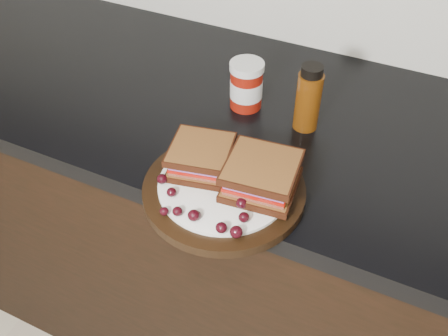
% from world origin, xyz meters
% --- Properties ---
extents(base_cabinets, '(3.96, 0.58, 0.86)m').
position_xyz_m(base_cabinets, '(0.00, 1.70, 0.43)').
color(base_cabinets, black).
rests_on(base_cabinets, ground_plane).
extents(countertop, '(3.98, 0.60, 0.04)m').
position_xyz_m(countertop, '(0.00, 1.70, 0.88)').
color(countertop, black).
rests_on(countertop, base_cabinets).
extents(plate, '(0.28, 0.28, 0.02)m').
position_xyz_m(plate, '(0.19, 1.45, 0.91)').
color(plate, black).
rests_on(plate, countertop).
extents(sandwich_left, '(0.12, 0.12, 0.05)m').
position_xyz_m(sandwich_left, '(0.13, 1.47, 0.95)').
color(sandwich_left, brown).
rests_on(sandwich_left, plate).
extents(sandwich_right, '(0.13, 0.13, 0.05)m').
position_xyz_m(sandwich_right, '(0.25, 1.47, 0.95)').
color(sandwich_right, brown).
rests_on(sandwich_right, plate).
extents(grape_0, '(0.02, 0.02, 0.02)m').
position_xyz_m(grape_0, '(0.09, 1.41, 0.93)').
color(grape_0, black).
rests_on(grape_0, plate).
extents(grape_1, '(0.02, 0.02, 0.02)m').
position_xyz_m(grape_1, '(0.12, 1.39, 0.93)').
color(grape_1, black).
rests_on(grape_1, plate).
extents(grape_2, '(0.02, 0.02, 0.01)m').
position_xyz_m(grape_2, '(0.13, 1.35, 0.93)').
color(grape_2, black).
rests_on(grape_2, plate).
extents(grape_3, '(0.02, 0.02, 0.02)m').
position_xyz_m(grape_3, '(0.15, 1.36, 0.93)').
color(grape_3, black).
rests_on(grape_3, plate).
extents(grape_4, '(0.02, 0.02, 0.02)m').
position_xyz_m(grape_4, '(0.18, 1.36, 0.93)').
color(grape_4, black).
rests_on(grape_4, plate).
extents(grape_5, '(0.01, 0.01, 0.01)m').
position_xyz_m(grape_5, '(0.18, 1.37, 0.93)').
color(grape_5, black).
rests_on(grape_5, plate).
extents(grape_6, '(0.02, 0.02, 0.02)m').
position_xyz_m(grape_6, '(0.23, 1.36, 0.93)').
color(grape_6, black).
rests_on(grape_6, plate).
extents(grape_7, '(0.02, 0.02, 0.02)m').
position_xyz_m(grape_7, '(0.25, 1.36, 0.93)').
color(grape_7, black).
rests_on(grape_7, plate).
extents(grape_8, '(0.02, 0.02, 0.02)m').
position_xyz_m(grape_8, '(0.25, 1.39, 0.93)').
color(grape_8, black).
rests_on(grape_8, plate).
extents(grape_9, '(0.02, 0.02, 0.02)m').
position_xyz_m(grape_9, '(0.24, 1.42, 0.93)').
color(grape_9, black).
rests_on(grape_9, plate).
extents(grape_10, '(0.02, 0.02, 0.02)m').
position_xyz_m(grape_10, '(0.27, 1.45, 0.93)').
color(grape_10, black).
rests_on(grape_10, plate).
extents(grape_11, '(0.02, 0.02, 0.02)m').
position_xyz_m(grape_11, '(0.26, 1.46, 0.93)').
color(grape_11, black).
rests_on(grape_11, plate).
extents(grape_12, '(0.02, 0.02, 0.02)m').
position_xyz_m(grape_12, '(0.26, 1.47, 0.93)').
color(grape_12, black).
rests_on(grape_12, plate).
extents(grape_13, '(0.02, 0.02, 0.02)m').
position_xyz_m(grape_13, '(0.24, 1.51, 0.93)').
color(grape_13, black).
rests_on(grape_13, plate).
extents(grape_14, '(0.02, 0.02, 0.02)m').
position_xyz_m(grape_14, '(0.12, 1.50, 0.93)').
color(grape_14, black).
rests_on(grape_14, plate).
extents(grape_15, '(0.02, 0.02, 0.02)m').
position_xyz_m(grape_15, '(0.13, 1.48, 0.93)').
color(grape_15, black).
rests_on(grape_15, plate).
extents(grape_16, '(0.02, 0.02, 0.02)m').
position_xyz_m(grape_16, '(0.10, 1.47, 0.93)').
color(grape_16, black).
rests_on(grape_16, plate).
extents(grape_17, '(0.02, 0.02, 0.02)m').
position_xyz_m(grape_17, '(0.10, 1.45, 0.93)').
color(grape_17, black).
rests_on(grape_17, plate).
extents(grape_18, '(0.02, 0.02, 0.02)m').
position_xyz_m(grape_18, '(0.11, 1.50, 0.93)').
color(grape_18, black).
rests_on(grape_18, plate).
extents(grape_19, '(0.02, 0.02, 0.02)m').
position_xyz_m(grape_19, '(0.11, 1.48, 0.93)').
color(grape_19, black).
rests_on(grape_19, plate).
extents(grape_20, '(0.02, 0.02, 0.02)m').
position_xyz_m(grape_20, '(0.13, 1.45, 0.93)').
color(grape_20, black).
rests_on(grape_20, plate).
extents(condiment_jar, '(0.08, 0.08, 0.10)m').
position_xyz_m(condiment_jar, '(0.12, 1.71, 0.95)').
color(condiment_jar, maroon).
rests_on(condiment_jar, countertop).
extents(oil_bottle, '(0.06, 0.06, 0.14)m').
position_xyz_m(oil_bottle, '(0.25, 1.69, 0.97)').
color(oil_bottle, '#522808').
rests_on(oil_bottle, countertop).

